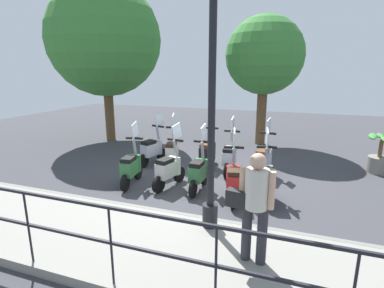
% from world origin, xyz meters
% --- Properties ---
extents(ground_plane, '(28.00, 28.00, 0.00)m').
position_xyz_m(ground_plane, '(0.00, 0.00, 0.00)').
color(ground_plane, '#38383D').
extents(promenade_walkway, '(2.20, 20.00, 0.15)m').
position_xyz_m(promenade_walkway, '(-3.15, 0.00, 0.07)').
color(promenade_walkway, gray).
rests_on(promenade_walkway, ground_plane).
extents(fence_railing, '(0.04, 16.03, 1.07)m').
position_xyz_m(fence_railing, '(-4.20, -0.00, 0.90)').
color(fence_railing, black).
rests_on(fence_railing, promenade_walkway).
extents(lamp_post_near, '(0.26, 0.90, 4.35)m').
position_xyz_m(lamp_post_near, '(-2.40, -0.75, 2.08)').
color(lamp_post_near, black).
rests_on(lamp_post_near, promenade_walkway).
extents(pedestrian_with_bag, '(0.37, 0.66, 1.59)m').
position_xyz_m(pedestrian_with_bag, '(-3.14, -1.58, 1.08)').
color(pedestrian_with_bag, '#28282D').
rests_on(pedestrian_with_bag, promenade_walkway).
extents(tree_large, '(4.26, 4.26, 6.02)m').
position_xyz_m(tree_large, '(3.18, 5.06, 3.88)').
color(tree_large, brown).
rests_on(tree_large, ground_plane).
extents(tree_distant, '(2.82, 2.82, 4.70)m').
position_xyz_m(tree_distant, '(4.53, -0.75, 3.26)').
color(tree_distant, brown).
rests_on(tree_distant, ground_plane).
extents(potted_palm, '(1.06, 0.66, 1.05)m').
position_xyz_m(potted_palm, '(2.23, -4.26, 0.45)').
color(potted_palm, slate).
rests_on(potted_palm, ground_plane).
extents(scooter_near_0, '(1.22, 0.49, 1.54)m').
position_xyz_m(scooter_near_0, '(-0.65, -1.51, 0.48)').
color(scooter_near_0, black).
rests_on(scooter_near_0, ground_plane).
extents(scooter_near_1, '(1.22, 0.50, 1.54)m').
position_xyz_m(scooter_near_1, '(-0.91, -0.84, 0.48)').
color(scooter_near_1, black).
rests_on(scooter_near_1, ground_plane).
extents(scooter_near_2, '(1.23, 0.44, 1.54)m').
position_xyz_m(scooter_near_2, '(-0.64, 0.03, 0.48)').
color(scooter_near_2, black).
rests_on(scooter_near_2, ground_plane).
extents(scooter_near_3, '(1.21, 0.51, 1.54)m').
position_xyz_m(scooter_near_3, '(-0.69, 0.77, 0.48)').
color(scooter_near_3, black).
rests_on(scooter_near_3, ground_plane).
extents(scooter_near_4, '(1.23, 0.45, 1.54)m').
position_xyz_m(scooter_near_4, '(-0.86, 1.71, 0.48)').
color(scooter_near_4, black).
rests_on(scooter_near_4, ground_plane).
extents(scooter_far_0, '(1.23, 0.47, 1.54)m').
position_xyz_m(scooter_far_0, '(0.87, -1.28, 0.48)').
color(scooter_far_0, black).
rests_on(scooter_far_0, ground_plane).
extents(scooter_far_1, '(1.23, 0.44, 1.54)m').
position_xyz_m(scooter_far_1, '(0.81, -0.38, 0.48)').
color(scooter_far_1, black).
rests_on(scooter_far_1, ground_plane).
extents(scooter_far_2, '(1.23, 0.44, 1.54)m').
position_xyz_m(scooter_far_2, '(1.07, 0.32, 0.48)').
color(scooter_far_2, black).
rests_on(scooter_far_2, ground_plane).
extents(scooter_far_3, '(1.21, 0.52, 1.54)m').
position_xyz_m(scooter_far_3, '(0.78, 1.32, 0.48)').
color(scooter_far_3, black).
rests_on(scooter_far_3, ground_plane).
extents(scooter_far_4, '(1.20, 0.53, 1.54)m').
position_xyz_m(scooter_far_4, '(0.81, 1.98, 0.48)').
color(scooter_far_4, black).
rests_on(scooter_far_4, ground_plane).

